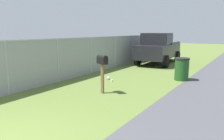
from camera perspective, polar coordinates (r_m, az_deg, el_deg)
mailbox at (r=7.87m, az=-2.51°, el=1.82°), size 0.36×0.50×1.39m
pickup_truck at (r=15.57m, az=11.84°, el=5.67°), size 5.02×2.39×2.09m
trash_bin at (r=10.58m, az=17.49°, el=0.26°), size 0.65×0.65×1.03m
fence_section at (r=12.68m, az=-2.06°, el=4.58°), size 16.81×0.07×1.91m
litter_cup_midfield_b at (r=9.96m, az=-0.06°, el=-2.67°), size 0.10×0.08×0.08m
litter_bag_far_scatter at (r=10.29m, az=-0.98°, el=-2.08°), size 0.14×0.14×0.14m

